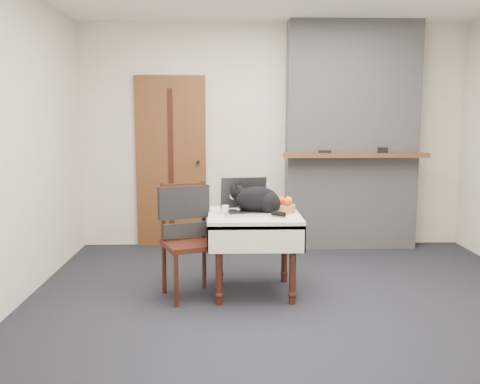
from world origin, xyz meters
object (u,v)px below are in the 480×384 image
object	(u,v)px
laptop	(246,204)
pill_bottle	(276,211)
cat	(258,200)
chair	(187,224)
side_table	(254,227)
door	(171,162)
fruit_basket	(282,206)
cream_jar	(225,210)

from	to	relation	value
laptop	pill_bottle	bearing A→B (deg)	-37.70
cat	pill_bottle	size ratio (longest dim) A/B	7.36
chair	pill_bottle	bearing A→B (deg)	-26.68
side_table	chair	size ratio (longest dim) A/B	0.81
door	chair	xyz separation A→B (m)	(0.31, -1.80, -0.38)
pill_bottle	side_table	bearing A→B (deg)	155.73
side_table	cat	bearing A→B (deg)	7.60
door	fruit_basket	distance (m)	2.07
pill_bottle	fruit_basket	xyz separation A→B (m)	(0.07, 0.15, 0.02)
laptop	fruit_basket	xyz separation A→B (m)	(0.32, 0.02, -0.02)
pill_bottle	cream_jar	bearing A→B (deg)	168.13
fruit_basket	chair	size ratio (longest dim) A/B	0.24
laptop	cream_jar	bearing A→B (deg)	-176.33
laptop	fruit_basket	world-z (taller)	laptop
side_table	fruit_basket	distance (m)	0.31
side_table	chair	bearing A→B (deg)	-178.67
cat	chair	world-z (taller)	same
door	pill_bottle	world-z (taller)	door
laptop	cream_jar	size ratio (longest dim) A/B	6.38
door	chair	size ratio (longest dim) A/B	2.07
chair	cat	bearing A→B (deg)	-19.79
pill_bottle	fruit_basket	bearing A→B (deg)	66.01
cream_jar	laptop	bearing A→B (deg)	13.52
laptop	cat	world-z (taller)	laptop
pill_bottle	fruit_basket	distance (m)	0.17
side_table	laptop	size ratio (longest dim) A/B	1.71
cat	pill_bottle	xyz separation A→B (m)	(0.14, -0.09, -0.08)
chair	laptop	bearing A→B (deg)	-14.34
cream_jar	pill_bottle	bearing A→B (deg)	-11.87
laptop	door	bearing A→B (deg)	105.21
cat	fruit_basket	bearing A→B (deg)	41.37
cream_jar	pill_bottle	world-z (taller)	cream_jar
side_table	door	bearing A→B (deg)	116.23
cream_jar	fruit_basket	bearing A→B (deg)	7.32
pill_bottle	door	bearing A→B (deg)	119.61
side_table	fruit_basket	bearing A→B (deg)	15.93
cat	side_table	bearing A→B (deg)	-148.36
laptop	cream_jar	xyz separation A→B (m)	(-0.18, -0.04, -0.04)
chair	cream_jar	bearing A→B (deg)	-17.84
laptop	pill_bottle	size ratio (longest dim) A/B	6.90
cream_jar	chair	distance (m)	0.35
laptop	fruit_basket	bearing A→B (deg)	-6.05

